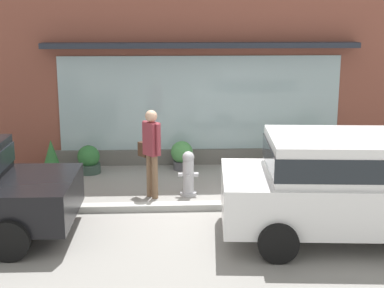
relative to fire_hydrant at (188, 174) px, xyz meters
The scene contains 12 objects.
ground_plane 0.87m from the fire_hydrant, 58.95° to the right, with size 60.00×60.00×0.00m, color gray.
curb_strip 1.01m from the fire_hydrant, 65.30° to the right, with size 14.00×0.24×0.12m, color #B2B2AD.
storefront 3.40m from the fire_hydrant, 81.28° to the left, with size 14.00×0.81×5.45m.
fire_hydrant is the anchor object (origin of this frame).
pedestrian_with_handbag 0.93m from the fire_hydrant, behind, with size 0.46×0.58×1.73m.
parked_car_white 3.38m from the fire_hydrant, 43.03° to the right, with size 4.29×2.36×1.67m.
potted_plant_corner_tall 4.50m from the fire_hydrant, 18.78° to the left, with size 0.27×0.27×0.42m.
potted_plant_near_hydrant 2.74m from the fire_hydrant, 32.55° to the left, with size 0.60×0.60×0.76m.
potted_plant_window_left 1.84m from the fire_hydrant, 92.17° to the left, with size 0.50×0.50×0.67m.
potted_plant_doorstep 2.73m from the fire_hydrant, 142.46° to the left, with size 0.52×0.52×0.63m.
potted_plant_window_right 3.40m from the fire_hydrant, 151.34° to the left, with size 0.41×0.41×0.78m.
potted_plant_window_center 3.53m from the fire_hydrant, 27.13° to the left, with size 0.44×0.44×1.08m.
Camera 1 is at (-0.85, -10.05, 3.58)m, focal length 52.96 mm.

